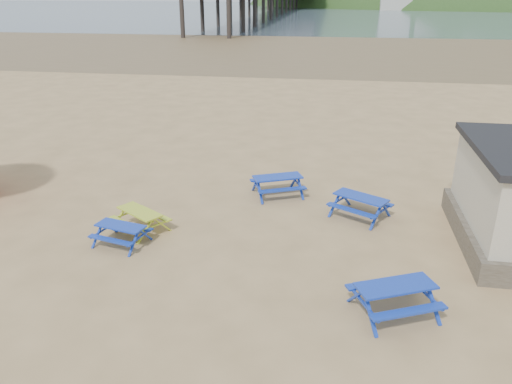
# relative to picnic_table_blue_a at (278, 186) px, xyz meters

# --- Properties ---
(ground) EXTENTS (400.00, 400.00, 0.00)m
(ground) POSITION_rel_picnic_table_blue_a_xyz_m (-0.76, -3.73, -0.39)
(ground) COLOR tan
(ground) RESTS_ON ground
(wet_sand) EXTENTS (400.00, 400.00, 0.00)m
(wet_sand) POSITION_rel_picnic_table_blue_a_xyz_m (-0.76, 51.27, -0.38)
(wet_sand) COLOR brown
(wet_sand) RESTS_ON ground
(sea) EXTENTS (400.00, 400.00, 0.00)m
(sea) POSITION_rel_picnic_table_blue_a_xyz_m (-0.76, 166.27, -0.38)
(sea) COLOR #4B5E6B
(sea) RESTS_ON ground
(picnic_table_blue_a) EXTENTS (2.28, 2.09, 0.77)m
(picnic_table_blue_a) POSITION_rel_picnic_table_blue_a_xyz_m (0.00, 0.00, 0.00)
(picnic_table_blue_a) COLOR #131AA2
(picnic_table_blue_a) RESTS_ON ground
(picnic_table_blue_b) EXTENTS (2.33, 2.20, 0.77)m
(picnic_table_blue_b) POSITION_rel_picnic_table_blue_a_xyz_m (3.05, -1.48, -0.00)
(picnic_table_blue_b) COLOR #131AA2
(picnic_table_blue_b) RESTS_ON ground
(picnic_table_blue_d) EXTENTS (1.79, 1.57, 0.65)m
(picnic_table_blue_d) POSITION_rel_picnic_table_blue_a_xyz_m (-4.28, -4.69, -0.06)
(picnic_table_blue_d) COLOR #131AA2
(picnic_table_blue_d) RESTS_ON ground
(picnic_table_blue_e) EXTENTS (2.38, 2.20, 0.80)m
(picnic_table_blue_e) POSITION_rel_picnic_table_blue_a_xyz_m (3.70, -6.98, 0.02)
(picnic_table_blue_e) COLOR #131AA2
(picnic_table_blue_e) RESTS_ON ground
(picnic_table_yellow) EXTENTS (2.13, 2.04, 0.70)m
(picnic_table_yellow) POSITION_rel_picnic_table_blue_a_xyz_m (-4.06, -3.69, -0.04)
(picnic_table_yellow) COLOR #B4C320
(picnic_table_yellow) RESTS_ON ground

